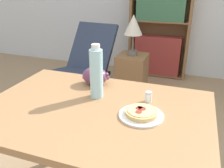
{
  "coord_description": "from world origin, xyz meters",
  "views": [
    {
      "loc": [
        0.38,
        -1.11,
        1.37
      ],
      "look_at": [
        -0.03,
        0.04,
        0.84
      ],
      "focal_mm": 38.0,
      "sensor_mm": 36.0,
      "label": 1
    }
  ],
  "objects": [
    {
      "name": "lounge_chair_near",
      "position": [
        -0.86,
        1.4,
        0.29
      ],
      "size": [
        0.62,
        0.81,
        0.88
      ],
      "rotation": [
        0.0,
        0.0,
        -0.1
      ],
      "color": "slate",
      "rests_on": "ground_plane"
    },
    {
      "name": "bookshelf",
      "position": [
        -0.14,
        2.46,
        0.76
      ],
      "size": [
        0.88,
        0.26,
        1.66
      ],
      "color": "brown",
      "rests_on": "ground_plane"
    },
    {
      "name": "drink_bottle",
      "position": [
        -0.1,
        -0.03,
        0.92
      ],
      "size": [
        0.07,
        0.07,
        0.3
      ],
      "color": "#A3DBEA",
      "rests_on": "dining_table"
    },
    {
      "name": "salt_shaker",
      "position": [
        0.18,
        0.01,
        0.81
      ],
      "size": [
        0.04,
        0.04,
        0.06
      ],
      "color": "white",
      "rests_on": "dining_table"
    },
    {
      "name": "dining_table",
      "position": [
        -0.06,
        -0.15,
        0.67
      ],
      "size": [
        1.15,
        0.81,
        0.78
      ],
      "color": "#A37549",
      "rests_on": "ground_plane"
    },
    {
      "name": "grape_bunch",
      "position": [
        -0.18,
        0.13,
        0.83
      ],
      "size": [
        0.17,
        0.14,
        0.11
      ],
      "color": "#6B3856",
      "rests_on": "dining_table"
    },
    {
      "name": "pizza_on_plate",
      "position": [
        0.18,
        -0.15,
        0.79
      ],
      "size": [
        0.21,
        0.21,
        0.04
      ],
      "color": "white",
      "rests_on": "dining_table"
    },
    {
      "name": "side_table",
      "position": [
        -0.3,
        1.5,
        0.29
      ],
      "size": [
        0.34,
        0.34,
        0.57
      ],
      "color": "brown",
      "rests_on": "ground_plane"
    },
    {
      "name": "table_lamp",
      "position": [
        -0.3,
        1.5,
        0.9
      ],
      "size": [
        0.21,
        0.21,
        0.46
      ],
      "color": "#665B51",
      "rests_on": "side_table"
    }
  ]
}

